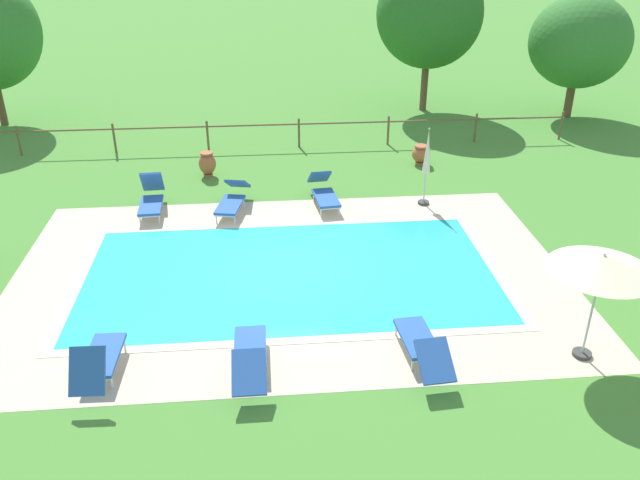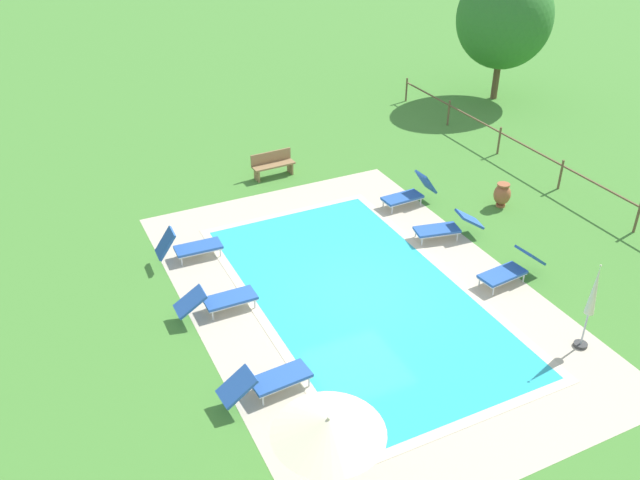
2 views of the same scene
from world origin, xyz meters
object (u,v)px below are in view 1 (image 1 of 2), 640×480
tree_west_mid (430,14)px  sun_lounger_north_end (99,360)px  tree_centre (580,41)px  sun_lounger_north_far (324,192)px  sun_lounger_south_mid (422,345)px  sun_lounger_north_mid (151,199)px  terracotta_urn_near_fence (207,163)px  sun_lounger_south_near_corner (232,199)px  patio_umbrella_closed_row_west (427,158)px  patio_umbrella_open_foreground (603,264)px  terracotta_urn_by_tree (421,154)px  sun_lounger_north_near_steps (250,355)px

tree_west_mid → sun_lounger_north_end: bearing=-120.6°
tree_west_mid → tree_centre: bearing=-14.9°
sun_lounger_north_far → tree_west_mid: (5.10, 9.36, 3.51)m
sun_lounger_north_far → sun_lounger_south_mid: (1.13, -7.40, -0.01)m
sun_lounger_north_mid → terracotta_urn_near_fence: sun_lounger_north_mid is taller
sun_lounger_north_mid → sun_lounger_south_near_corner: sun_lounger_north_mid is taller
sun_lounger_north_far → sun_lounger_south_near_corner: bearing=-175.0°
sun_lounger_north_end → patio_umbrella_closed_row_west: 10.52m
patio_umbrella_closed_row_west → tree_west_mid: (2.23, 9.60, 2.48)m
sun_lounger_south_near_corner → patio_umbrella_open_foreground: bearing=-46.8°
sun_lounger_south_mid → patio_umbrella_open_foreground: size_ratio=0.93×
patio_umbrella_closed_row_west → tree_west_mid: bearing=76.9°
sun_lounger_south_mid → patio_umbrella_closed_row_west: size_ratio=0.91×
sun_lounger_south_mid → tree_west_mid: (3.96, 16.76, 3.52)m
patio_umbrella_closed_row_west → terracotta_urn_by_tree: patio_umbrella_closed_row_west is taller
terracotta_urn_near_fence → sun_lounger_south_mid: bearing=-65.1°
sun_lounger_north_far → terracotta_urn_near_fence: (-3.47, 2.51, 0.05)m
sun_lounger_south_near_corner → sun_lounger_south_mid: size_ratio=1.02×
sun_lounger_north_mid → terracotta_urn_near_fence: 2.95m
terracotta_urn_near_fence → sun_lounger_north_near_steps: bearing=-82.0°
patio_umbrella_open_foreground → patio_umbrella_closed_row_west: patio_umbrella_closed_row_west is taller
sun_lounger_south_near_corner → sun_lounger_north_far: bearing=5.0°
sun_lounger_south_mid → terracotta_urn_by_tree: sun_lounger_south_mid is taller
terracotta_urn_by_tree → sun_lounger_north_near_steps: bearing=-118.4°
sun_lounger_north_near_steps → patio_umbrella_open_foreground: size_ratio=0.91×
patio_umbrella_closed_row_west → tree_centre: (7.89, 8.10, 1.59)m
sun_lounger_north_far → terracotta_urn_by_tree: (3.52, 2.95, -0.02)m
sun_lounger_north_far → terracotta_urn_near_fence: bearing=144.2°
sun_lounger_south_near_corner → tree_centre: tree_centre is taller
sun_lounger_north_end → patio_umbrella_open_foreground: size_ratio=0.82×
sun_lounger_north_mid → tree_centre: size_ratio=0.39×
sun_lounger_north_far → tree_centre: bearing=36.1°
sun_lounger_north_end → patio_umbrella_closed_row_west: size_ratio=0.80×
sun_lounger_south_mid → terracotta_urn_near_fence: (-4.61, 9.91, 0.06)m
sun_lounger_south_near_corner → patio_umbrella_open_foreground: patio_umbrella_open_foreground is taller
terracotta_urn_by_tree → patio_umbrella_closed_row_west: bearing=-101.4°
sun_lounger_north_mid → terracotta_urn_by_tree: sun_lounger_north_mid is taller
sun_lounger_north_end → patio_umbrella_open_foreground: patio_umbrella_open_foreground is taller
sun_lounger_south_mid → patio_umbrella_open_foreground: 3.53m
tree_west_mid → sun_lounger_south_near_corner: bearing=-128.8°
sun_lounger_north_near_steps → patio_umbrella_open_foreground: 6.54m
sun_lounger_north_mid → terracotta_urn_near_fence: bearing=61.8°
sun_lounger_south_mid → patio_umbrella_closed_row_west: patio_umbrella_closed_row_west is taller
sun_lounger_north_mid → sun_lounger_north_end: (0.08, -7.29, 0.00)m
sun_lounger_south_mid → patio_umbrella_open_foreground: patio_umbrella_open_foreground is taller
sun_lounger_north_mid → sun_lounger_north_end: size_ratio=1.01×
sun_lounger_north_near_steps → sun_lounger_north_end: 2.71m
sun_lounger_north_near_steps → sun_lounger_north_far: (2.08, 7.42, 0.01)m
sun_lounger_south_mid → terracotta_urn_near_fence: 10.93m
sun_lounger_north_far → tree_west_mid: 11.22m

